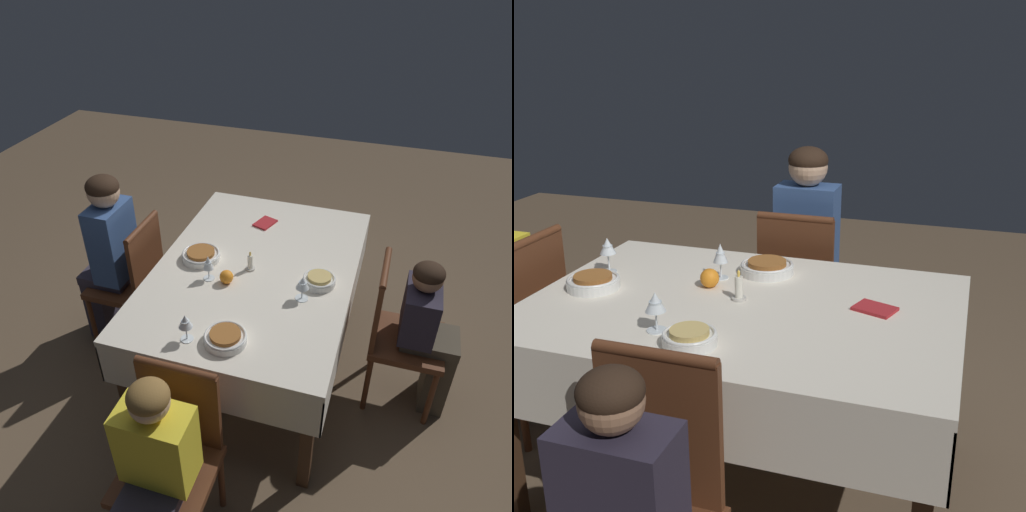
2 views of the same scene
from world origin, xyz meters
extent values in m
plane|color=brown|center=(0.00, 0.00, 0.00)|extent=(8.00, 8.00, 0.00)
cube|color=silver|center=(0.00, 0.00, 0.75)|extent=(1.59, 1.11, 0.04)
cube|color=silver|center=(0.00, 0.55, 0.61)|extent=(1.59, 0.01, 0.24)
cube|color=silver|center=(0.00, -0.55, 0.61)|extent=(1.59, 0.01, 0.24)
cube|color=silver|center=(0.79, 0.00, 0.61)|extent=(0.01, 1.11, 0.24)
cube|color=silver|center=(-0.79, 0.00, 0.61)|extent=(0.01, 1.11, 0.24)
cube|color=#3D2616|center=(0.73, 0.48, 0.37)|extent=(0.06, 0.06, 0.73)
cube|color=#3D2616|center=(-0.73, 0.48, 0.37)|extent=(0.06, 0.06, 0.73)
cube|color=#562D19|center=(0.00, 0.89, 0.44)|extent=(0.40, 0.40, 0.04)
cube|color=#562D19|center=(0.00, 0.71, 0.68)|extent=(0.37, 0.03, 0.45)
cylinder|color=#562D19|center=(0.00, 0.71, 0.91)|extent=(0.36, 0.04, 0.04)
cylinder|color=#562D19|center=(0.17, 1.07, 0.21)|extent=(0.03, 0.03, 0.42)
cylinder|color=#562D19|center=(-0.18, 1.07, 0.21)|extent=(0.03, 0.03, 0.42)
cylinder|color=#562D19|center=(0.17, 0.72, 0.21)|extent=(0.03, 0.03, 0.42)
cylinder|color=#562D19|center=(-0.18, 0.72, 0.21)|extent=(0.03, 0.03, 0.42)
cube|color=#562D19|center=(-0.95, 0.05, 0.68)|extent=(0.03, 0.37, 0.45)
cylinder|color=#562D19|center=(-0.95, 0.05, 0.91)|extent=(0.04, 0.36, 0.04)
cylinder|color=#562D19|center=(-0.96, 0.22, 0.21)|extent=(0.03, 0.03, 0.42)
cylinder|color=#562D19|center=(-0.96, -0.13, 0.21)|extent=(0.03, 0.03, 0.42)
cube|color=#562D19|center=(0.02, -0.71, 0.68)|extent=(0.37, 0.03, 0.45)
cylinder|color=#562D19|center=(0.02, -0.71, 0.91)|extent=(0.36, 0.04, 0.04)
cube|color=#383342|center=(0.00, 1.09, 0.23)|extent=(0.23, 0.14, 0.46)
cube|color=#383342|center=(0.00, 1.01, 0.49)|extent=(0.24, 0.31, 0.06)
cube|color=#38568E|center=(0.00, 0.92, 0.77)|extent=(0.30, 0.18, 0.50)
sphere|color=#D6A884|center=(0.00, 0.92, 1.11)|extent=(0.19, 0.19, 0.19)
ellipsoid|color=black|center=(0.00, 0.92, 1.14)|extent=(0.19, 0.19, 0.13)
cube|color=#282333|center=(0.02, -0.92, 0.67)|extent=(0.30, 0.18, 0.30)
sphere|color=#9E7051|center=(0.02, -0.92, 0.89)|extent=(0.16, 0.16, 0.16)
ellipsoid|color=black|center=(0.02, -0.92, 0.92)|extent=(0.16, 0.16, 0.11)
cylinder|color=white|center=(-0.01, 0.33, 0.79)|extent=(0.22, 0.22, 0.04)
torus|color=white|center=(-0.01, 0.33, 0.81)|extent=(0.22, 0.22, 0.01)
cylinder|color=#995B28|center=(-0.01, 0.33, 0.81)|extent=(0.16, 0.16, 0.02)
cylinder|color=white|center=(-0.17, 0.21, 0.77)|extent=(0.06, 0.06, 0.00)
cylinder|color=white|center=(-0.17, 0.21, 0.81)|extent=(0.01, 0.01, 0.07)
cone|color=white|center=(-0.17, 0.21, 0.88)|extent=(0.06, 0.06, 0.08)
cylinder|color=white|center=(-0.17, 0.21, 0.86)|extent=(0.04, 0.04, 0.04)
cylinder|color=white|center=(-0.61, -0.04, 0.79)|extent=(0.21, 0.21, 0.04)
torus|color=white|center=(-0.61, -0.04, 0.81)|extent=(0.20, 0.20, 0.01)
cylinder|color=#995B28|center=(-0.61, -0.04, 0.81)|extent=(0.15, 0.15, 0.02)
cylinder|color=white|center=(-0.65, 0.14, 0.77)|extent=(0.06, 0.06, 0.00)
cylinder|color=white|center=(-0.65, 0.14, 0.81)|extent=(0.01, 0.01, 0.08)
cone|color=white|center=(-0.65, 0.14, 0.88)|extent=(0.07, 0.07, 0.07)
cylinder|color=white|center=(-0.65, 0.14, 0.87)|extent=(0.04, 0.04, 0.03)
cylinder|color=white|center=(-0.04, -0.37, 0.79)|extent=(0.18, 0.18, 0.04)
torus|color=white|center=(-0.04, -0.37, 0.81)|extent=(0.18, 0.18, 0.01)
cylinder|color=tan|center=(-0.04, -0.37, 0.81)|extent=(0.13, 0.13, 0.02)
cylinder|color=white|center=(-0.19, -0.31, 0.77)|extent=(0.07, 0.07, 0.00)
cylinder|color=white|center=(-0.19, -0.31, 0.81)|extent=(0.01, 0.01, 0.07)
cone|color=white|center=(-0.19, -0.31, 0.87)|extent=(0.07, 0.07, 0.07)
cylinder|color=white|center=(-0.19, -0.31, 0.86)|extent=(0.04, 0.04, 0.03)
cylinder|color=beige|center=(-0.02, 0.02, 0.77)|extent=(0.05, 0.05, 0.01)
cylinder|color=white|center=(-0.02, 0.02, 0.82)|extent=(0.03, 0.03, 0.08)
ellipsoid|color=#F9C64C|center=(-0.02, 0.02, 0.87)|extent=(0.01, 0.01, 0.03)
sphere|color=orange|center=(-0.18, 0.11, 0.81)|extent=(0.08, 0.08, 0.08)
cube|color=#AD2328|center=(0.48, 0.09, 0.77)|extent=(0.17, 0.14, 0.01)
camera|label=1|loc=(-2.18, -0.68, 2.44)|focal=35.00mm
camera|label=2|loc=(0.77, -2.05, 1.70)|focal=45.00mm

